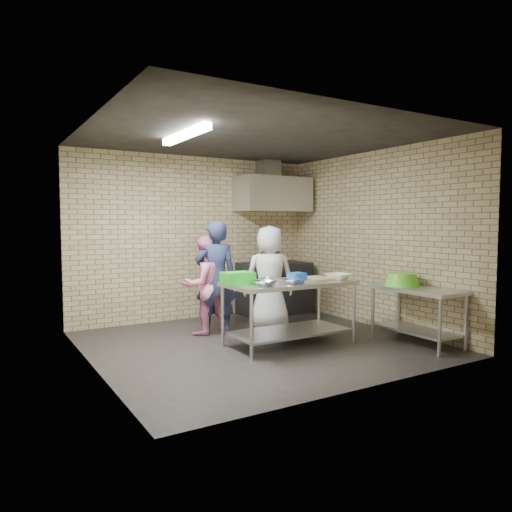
{
  "coord_description": "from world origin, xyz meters",
  "views": [
    {
      "loc": [
        -3.21,
        -5.31,
        1.6
      ],
      "look_at": [
        0.1,
        0.2,
        1.15
      ],
      "focal_mm": 33.28,
      "sensor_mm": 36.0,
      "label": 1
    }
  ],
  "objects_px": {
    "green_crate": "(238,278)",
    "green_basin": "(402,279)",
    "bottle_red": "(270,199)",
    "prep_table": "(289,313)",
    "man_navy": "(216,278)",
    "side_counter": "(417,316)",
    "woman_white": "(269,277)",
    "stove": "(274,288)",
    "woman_pink": "(204,285)",
    "blue_tub": "(297,277)"
  },
  "relations": [
    {
      "from": "green_crate",
      "to": "green_basin",
      "type": "bearing_deg",
      "value": -17.79
    },
    {
      "from": "bottle_red",
      "to": "green_crate",
      "type": "bearing_deg",
      "value": -131.02
    },
    {
      "from": "prep_table",
      "to": "man_navy",
      "type": "bearing_deg",
      "value": 118.43
    },
    {
      "from": "side_counter",
      "to": "woman_white",
      "type": "height_order",
      "value": "woman_white"
    },
    {
      "from": "stove",
      "to": "green_basin",
      "type": "distance_m",
      "value": 2.57
    },
    {
      "from": "green_crate",
      "to": "green_basin",
      "type": "height_order",
      "value": "green_crate"
    },
    {
      "from": "side_counter",
      "to": "woman_pink",
      "type": "xyz_separation_m",
      "value": [
        -2.16,
        1.98,
        0.33
      ]
    },
    {
      "from": "blue_tub",
      "to": "bottle_red",
      "type": "distance_m",
      "value": 2.73
    },
    {
      "from": "side_counter",
      "to": "green_basin",
      "type": "height_order",
      "value": "green_basin"
    },
    {
      "from": "woman_pink",
      "to": "green_basin",
      "type": "bearing_deg",
      "value": 134.83
    },
    {
      "from": "side_counter",
      "to": "green_basin",
      "type": "xyz_separation_m",
      "value": [
        -0.02,
        0.25,
        0.46
      ]
    },
    {
      "from": "bottle_red",
      "to": "woman_white",
      "type": "distance_m",
      "value": 1.92
    },
    {
      "from": "stove",
      "to": "bottle_red",
      "type": "relative_size",
      "value": 6.67
    },
    {
      "from": "prep_table",
      "to": "man_navy",
      "type": "xyz_separation_m",
      "value": [
        -0.56,
        1.03,
        0.39
      ]
    },
    {
      "from": "stove",
      "to": "green_crate",
      "type": "xyz_separation_m",
      "value": [
        -1.73,
        -1.81,
        0.46
      ]
    },
    {
      "from": "side_counter",
      "to": "woman_pink",
      "type": "distance_m",
      "value": 2.95
    },
    {
      "from": "stove",
      "to": "blue_tub",
      "type": "distance_m",
      "value": 2.3
    },
    {
      "from": "stove",
      "to": "green_crate",
      "type": "height_order",
      "value": "green_crate"
    },
    {
      "from": "green_basin",
      "to": "woman_pink",
      "type": "distance_m",
      "value": 2.75
    },
    {
      "from": "side_counter",
      "to": "blue_tub",
      "type": "xyz_separation_m",
      "value": [
        -1.43,
        0.72,
        0.52
      ]
    },
    {
      "from": "blue_tub",
      "to": "green_basin",
      "type": "relative_size",
      "value": 0.41
    },
    {
      "from": "blue_tub",
      "to": "woman_white",
      "type": "xyz_separation_m",
      "value": [
        0.24,
        1.04,
        -0.12
      ]
    },
    {
      "from": "green_crate",
      "to": "man_navy",
      "type": "relative_size",
      "value": 0.23
    },
    {
      "from": "green_crate",
      "to": "blue_tub",
      "type": "height_order",
      "value": "green_crate"
    },
    {
      "from": "bottle_red",
      "to": "woman_white",
      "type": "height_order",
      "value": "bottle_red"
    },
    {
      "from": "side_counter",
      "to": "woman_white",
      "type": "relative_size",
      "value": 0.77
    },
    {
      "from": "side_counter",
      "to": "stove",
      "type": "distance_m",
      "value": 2.79
    },
    {
      "from": "bottle_red",
      "to": "woman_pink",
      "type": "xyz_separation_m",
      "value": [
        -1.76,
        -1.01,
        -1.33
      ]
    },
    {
      "from": "blue_tub",
      "to": "green_basin",
      "type": "distance_m",
      "value": 1.49
    },
    {
      "from": "bottle_red",
      "to": "green_basin",
      "type": "bearing_deg",
      "value": -82.1
    },
    {
      "from": "prep_table",
      "to": "bottle_red",
      "type": "bearing_deg",
      "value": 63.5
    },
    {
      "from": "prep_table",
      "to": "woman_pink",
      "type": "distance_m",
      "value": 1.37
    },
    {
      "from": "man_navy",
      "to": "prep_table",
      "type": "bearing_deg",
      "value": 137.21
    },
    {
      "from": "green_crate",
      "to": "bottle_red",
      "type": "bearing_deg",
      "value": 48.98
    },
    {
      "from": "stove",
      "to": "green_crate",
      "type": "distance_m",
      "value": 2.54
    },
    {
      "from": "side_counter",
      "to": "stove",
      "type": "height_order",
      "value": "stove"
    },
    {
      "from": "stove",
      "to": "woman_white",
      "type": "xyz_separation_m",
      "value": [
        -0.74,
        -0.99,
        0.33
      ]
    },
    {
      "from": "green_basin",
      "to": "woman_white",
      "type": "bearing_deg",
      "value": 127.7
    },
    {
      "from": "woman_white",
      "to": "stove",
      "type": "bearing_deg",
      "value": -106.41
    },
    {
      "from": "blue_tub",
      "to": "woman_pink",
      "type": "distance_m",
      "value": 1.47
    },
    {
      "from": "bottle_red",
      "to": "man_navy",
      "type": "distance_m",
      "value": 2.34
    },
    {
      "from": "prep_table",
      "to": "side_counter",
      "type": "bearing_deg",
      "value": -29.08
    },
    {
      "from": "stove",
      "to": "bottle_red",
      "type": "bearing_deg",
      "value": 78.23
    },
    {
      "from": "prep_table",
      "to": "bottle_red",
      "type": "xyz_separation_m",
      "value": [
        1.08,
        2.17,
        1.61
      ]
    },
    {
      "from": "prep_table",
      "to": "man_navy",
      "type": "height_order",
      "value": "man_navy"
    },
    {
      "from": "side_counter",
      "to": "green_crate",
      "type": "height_order",
      "value": "green_crate"
    },
    {
      "from": "bottle_red",
      "to": "prep_table",
      "type": "bearing_deg",
      "value": -116.5
    },
    {
      "from": "green_crate",
      "to": "woman_pink",
      "type": "relative_size",
      "value": 0.26
    },
    {
      "from": "green_crate",
      "to": "woman_white",
      "type": "xyz_separation_m",
      "value": [
        0.99,
        0.82,
        -0.13
      ]
    },
    {
      "from": "blue_tub",
      "to": "woman_white",
      "type": "relative_size",
      "value": 0.12
    }
  ]
}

